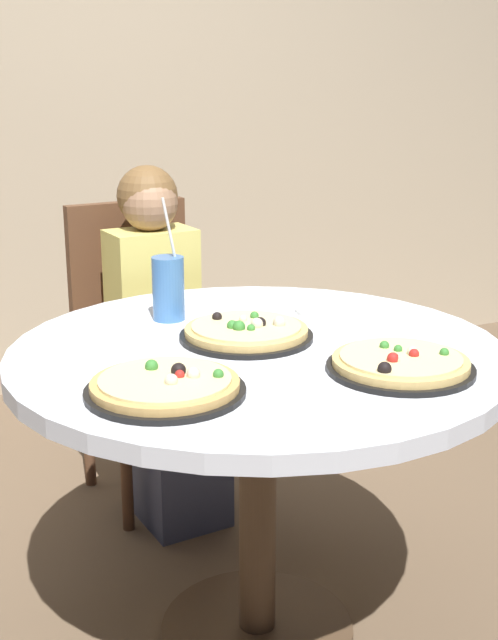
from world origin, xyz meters
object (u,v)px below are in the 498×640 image
diner_child (164,364)px  soda_cup (168,288)px  pizza_veggie (248,332)px  pizza_cheese (400,364)px  pizza_pepperoni (166,386)px  dining_table (258,391)px  chair_wooden (141,334)px  plate_small (330,310)px

diner_child → soda_cup: (-0.12, -0.41, 0.35)m
diner_child → pizza_veggie: diner_child is taller
pizza_cheese → pizza_pepperoni: size_ratio=0.98×
pizza_cheese → soda_cup: bearing=119.0°
dining_table → pizza_cheese: bearing=-53.2°
soda_cup → pizza_cheese: bearing=-61.0°
chair_wooden → pizza_pepperoni: size_ratio=3.03×
soda_cup → plate_small: soda_cup is taller
pizza_cheese → pizza_pepperoni: pizza_pepperoni is taller
pizza_pepperoni → plate_small: bearing=33.2°
pizza_cheese → pizza_pepperoni: (-0.49, 0.08, 0.00)m
chair_wooden → pizza_pepperoni: 1.14m
chair_wooden → pizza_pepperoni: (-0.28, -1.08, 0.24)m
chair_wooden → plate_small: 0.80m
diner_child → soda_cup: diner_child is taller
pizza_cheese → plate_small: (0.09, 0.45, -0.01)m
dining_table → soda_cup: (-0.11, 0.29, 0.19)m
dining_table → pizza_veggie: bearing=86.3°
pizza_pepperoni → soda_cup: bearing=70.2°
diner_child → pizza_cheese: diner_child is taller
pizza_veggie → plate_small: (0.29, 0.12, -0.01)m
pizza_veggie → soda_cup: soda_cup is taller
diner_child → soda_cup: size_ratio=3.53×
chair_wooden → plate_small: (0.30, -0.70, 0.22)m
pizza_cheese → plate_small: size_ratio=1.71×
pizza_veggie → pizza_pepperoni: same height
chair_wooden → soda_cup: (-0.10, -0.59, 0.30)m
pizza_cheese → plate_small: pizza_cheese is taller
pizza_pepperoni → plate_small: 0.69m
dining_table → plate_small: 0.36m
diner_child → pizza_pepperoni: (-0.29, -0.90, 0.28)m
chair_wooden → diner_child: (0.02, -0.18, -0.05)m
pizza_veggie → plate_small: 0.31m
soda_cup → dining_table: bearing=-69.3°
dining_table → diner_child: size_ratio=1.04×
pizza_cheese → chair_wooden: bearing=100.3°
dining_table → chair_wooden: (-0.01, 0.89, -0.11)m
diner_child → pizza_pepperoni: diner_child is taller
chair_wooden → diner_child: diner_child is taller
diner_child → plate_small: (0.28, -0.52, 0.27)m
pizza_veggie → chair_wooden: bearing=90.9°
chair_wooden → diner_child: 0.19m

